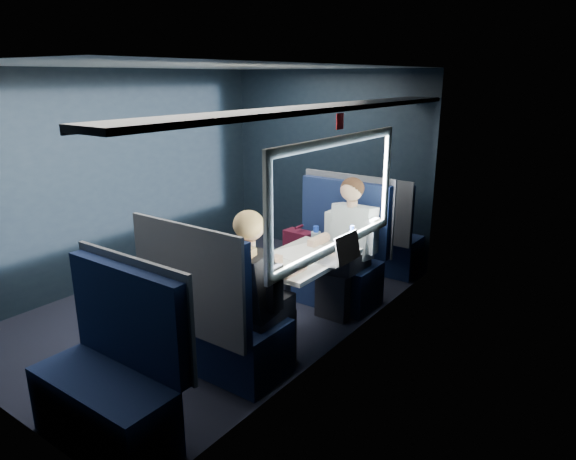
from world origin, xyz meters
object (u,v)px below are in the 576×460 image
Objects in this scene: seat_row_front at (374,238)px; cup at (347,242)px; table at (300,264)px; laptop at (341,254)px; man at (348,240)px; seat_row_back at (113,379)px; woman at (254,285)px; bottle_small at (352,240)px; seat_bay_far at (216,323)px; seat_bay_near at (332,258)px.

cup is (0.38, -1.36, 0.38)m from seat_row_front.
table is 0.39m from laptop.
seat_row_back is at bearing -95.72° from man.
laptop is at bearing 70.24° from woman.
seat_row_back is 12.49× the size of cup.
man reaches higher than seat_row_back.
cup is at bearing -62.88° from man.
man is 0.30m from cup.
woman is 1.09m from bottle_small.
laptop is (0.28, 0.78, 0.08)m from woman.
man is (0.25, 2.50, 0.31)m from seat_row_back.
bottle_small is (0.48, -1.44, 0.44)m from seat_row_front.
table is at bearing 78.22° from seat_bay_far.
seat_row_back is at bearing -95.80° from table.
woman is at bearing -80.52° from seat_bay_near.
cup is (0.38, 2.24, 0.38)m from seat_row_back.
table is 0.71m from woman.
seat_bay_far is at bearing -99.03° from man.
table is at bearing 84.20° from seat_row_back.
table is at bearing -77.31° from seat_bay_near.
seat_row_front is at bearing 107.15° from laptop.
table is 0.93m from seat_bay_far.
seat_bay_far is at bearing -119.21° from laptop.
laptop is (0.54, -0.80, 0.39)m from seat_bay_near.
seat_bay_far is 5.28× the size of bottle_small.
cup is (0.13, 1.15, 0.06)m from woman.
seat_bay_near is 0.69m from cup.
seat_row_front is 1.58m from bottle_small.
seat_bay_far reaches higher than table.
man is (0.07, 0.70, 0.06)m from table.
seat_row_back is 4.86× the size of bottle_small.
seat_bay_far reaches higher than laptop.
seat_bay_far reaches higher than seat_row_front.
seat_row_front is at bearing 90.00° from seat_bay_far.
seat_row_front is 1.00× the size of seat_row_back.
seat_row_front is 1.17m from man.
cup is (-0.10, 0.09, -0.06)m from bottle_small.
table is 0.50m from cup.
bottle_small is at bearing 68.64° from seat_bay_far.
seat_row_back is at bearing -89.71° from seat_bay_near.
seat_row_back is 1.99m from laptop.
man is 1.41m from woman.
seat_row_front is (-0.18, 1.80, -0.25)m from table.
seat_bay_far is 1.09× the size of seat_row_front.
seat_row_front is at bearing 89.16° from seat_bay_near.
seat_row_back is (-0.18, -1.80, -0.25)m from table.
table is 0.50m from bottle_small.
seat_row_front is 1.85m from laptop.
seat_row_front reaches higher than laptop.
seat_row_back is at bearing -90.00° from seat_row_front.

